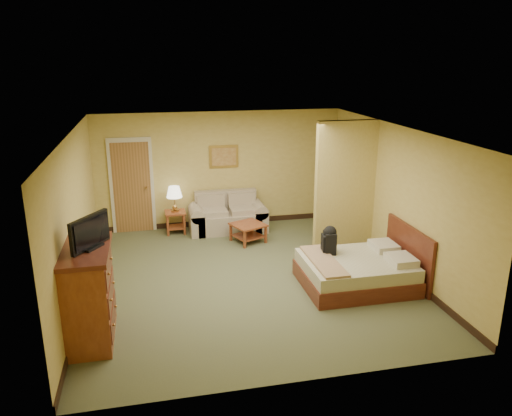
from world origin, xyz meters
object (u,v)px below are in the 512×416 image
object	(u,v)px
dresser	(88,294)
bed	(360,270)
loveseat	(228,218)
coffee_table	(248,229)

from	to	relation	value
dresser	bed	xyz separation A→B (m)	(4.30, 0.77, -0.40)
loveseat	bed	xyz separation A→B (m)	(1.74, -3.25, -0.01)
loveseat	dresser	xyz separation A→B (m)	(-2.56, -4.03, 0.40)
loveseat	dresser	size ratio (longest dim) A/B	1.27
dresser	loveseat	bearing A→B (deg)	57.54
dresser	bed	distance (m)	4.39
loveseat	dresser	distance (m)	4.79
loveseat	coffee_table	distance (m)	0.87
coffee_table	bed	bearing A→B (deg)	-59.35
dresser	coffee_table	bearing A→B (deg)	48.26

